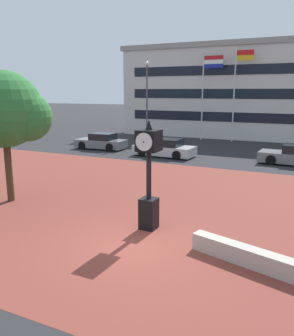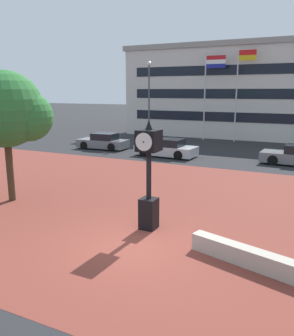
{
  "view_description": "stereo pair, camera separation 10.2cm",
  "coord_description": "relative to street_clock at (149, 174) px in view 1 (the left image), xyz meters",
  "views": [
    {
      "loc": [
        4.62,
        -8.72,
        4.58
      ],
      "look_at": [
        -0.26,
        1.54,
        2.09
      ],
      "focal_mm": 37.67,
      "sensor_mm": 36.0,
      "label": 1
    },
    {
      "loc": [
        4.71,
        -8.68,
        4.58
      ],
      "look_at": [
        -0.26,
        1.54,
        2.09
      ],
      "focal_mm": 37.67,
      "sensor_mm": 36.0,
      "label": 2
    }
  ],
  "objects": [
    {
      "name": "ground_plane",
      "position": [
        0.17,
        -1.49,
        -1.89
      ],
      "size": [
        200.0,
        200.0,
        0.0
      ],
      "primitive_type": "plane",
      "color": "#262628"
    },
    {
      "name": "plaza_brick_paving",
      "position": [
        0.17,
        2.44,
        -1.89
      ],
      "size": [
        44.0,
        15.85,
        0.01
      ],
      "primitive_type": "cube",
      "color": "brown",
      "rests_on": "ground"
    },
    {
      "name": "planter_wall",
      "position": [
        3.43,
        -1.18,
        -1.64
      ],
      "size": [
        3.18,
        1.3,
        0.5
      ],
      "primitive_type": "cube",
      "rotation": [
        0.0,
        0.0,
        -0.29
      ],
      "color": "#ADA393",
      "rests_on": "ground"
    },
    {
      "name": "street_clock",
      "position": [
        0.0,
        0.0,
        0.0
      ],
      "size": [
        0.7,
        0.81,
        3.69
      ],
      "rotation": [
        0.0,
        0.0,
        -0.02
      ],
      "color": "black",
      "rests_on": "ground"
    },
    {
      "name": "plaza_tree",
      "position": [
        -6.47,
        0.41,
        1.89
      ],
      "size": [
        3.36,
        3.12,
        5.42
      ],
      "color": "#42301E",
      "rests_on": "ground"
    },
    {
      "name": "car_street_near",
      "position": [
        -4.72,
        12.78,
        -1.32
      ],
      "size": [
        4.4,
        2.07,
        1.28
      ],
      "rotation": [
        0.0,
        0.0,
        1.53
      ],
      "color": "#B7BABF",
      "rests_on": "ground"
    },
    {
      "name": "car_street_mid",
      "position": [
        -10.61,
        13.61,
        -1.32
      ],
      "size": [
        4.11,
        1.95,
        1.28
      ],
      "rotation": [
        0.0,
        0.0,
        1.62
      ],
      "color": "slate",
      "rests_on": "ground"
    },
    {
      "name": "flagpole_primary",
      "position": [
        -4.73,
        22.53,
        3.05
      ],
      "size": [
        1.9,
        0.14,
        8.01
      ],
      "color": "silver",
      "rests_on": "ground"
    },
    {
      "name": "flagpole_secondary",
      "position": [
        -1.89,
        22.53,
        3.04
      ],
      "size": [
        1.62,
        0.14,
        8.37
      ],
      "color": "silver",
      "rests_on": "ground"
    },
    {
      "name": "civic_building",
      "position": [
        -0.68,
        30.09,
        2.69
      ],
      "size": [
        27.14,
        13.53,
        9.15
      ],
      "color": "beige",
      "rests_on": "ground"
    },
    {
      "name": "street_lamp_post",
      "position": [
        -8.81,
        18.37,
        2.4
      ],
      "size": [
        0.36,
        0.36,
        7.08
      ],
      "color": "#4C4C51",
      "rests_on": "ground"
    }
  ]
}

